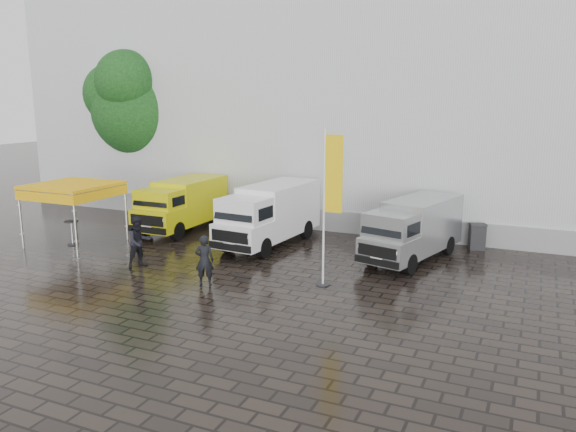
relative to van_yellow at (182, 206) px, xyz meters
The scene contains 13 objects.
ground 9.38m from the van_yellow, 33.54° to the right, with size 120.00×120.00×0.00m, color black.
exhibition_hall 15.36m from the van_yellow, 48.07° to the left, with size 44.00×16.00×12.00m, color silver.
hall_plinth 10.17m from the van_yellow, 16.07° to the left, with size 44.00×0.15×1.00m, color gray.
van_yellow is the anchor object (origin of this frame).
van_white 4.99m from the van_yellow, ahead, with size 1.96×5.89×2.55m, color white, non-canonical shape.
van_silver 11.06m from the van_yellow, ahead, with size 1.80×5.39×2.34m, color #9EA1A2, non-canonical shape.
canopy_tent 5.04m from the van_yellow, 124.53° to the right, with size 3.21×3.21×2.65m.
flagpole 10.42m from the van_yellow, 27.21° to the right, with size 0.88×0.50×5.28m.
tree 8.33m from the van_yellow, 143.75° to the left, with size 5.06×5.06×9.08m.
cocktail_table 5.07m from the van_yellow, 123.63° to the right, with size 0.60×0.60×1.06m, color black.
wheelie_bin 13.41m from the van_yellow, ahead, with size 0.66×0.66×1.09m, color black.
person_front 8.30m from the van_yellow, 50.13° to the right, with size 0.63×0.42×1.74m, color black.
person_tent 5.90m from the van_yellow, 70.71° to the right, with size 0.94×0.73×1.93m, color black.
Camera 1 is at (7.57, -16.61, 6.21)m, focal length 35.00 mm.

